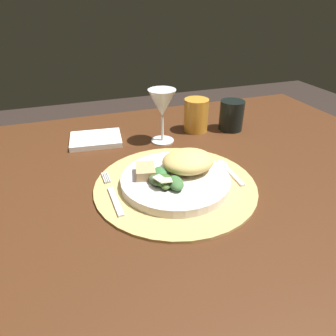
{
  "coord_description": "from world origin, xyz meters",
  "views": [
    {
      "loc": [
        -0.25,
        -0.57,
        1.12
      ],
      "look_at": [
        -0.05,
        0.01,
        0.76
      ],
      "focal_mm": 32.32,
      "sensor_mm": 36.0,
      "label": 1
    }
  ],
  "objects_px": {
    "napkin": "(96,139)",
    "fork": "(113,194)",
    "dinner_plate": "(175,180)",
    "wine_glass": "(163,105)",
    "dark_tumbler": "(231,115)",
    "dining_table": "(186,223)",
    "amber_tumbler": "(196,115)",
    "spoon": "(227,168)"
  },
  "relations": [
    {
      "from": "fork",
      "to": "napkin",
      "type": "xyz_separation_m",
      "value": [
        0.0,
        0.29,
        -0.0
      ]
    },
    {
      "from": "dining_table",
      "to": "spoon",
      "type": "xyz_separation_m",
      "value": [
        0.09,
        -0.02,
        0.16
      ]
    },
    {
      "from": "fork",
      "to": "wine_glass",
      "type": "distance_m",
      "value": 0.32
    },
    {
      "from": "dinner_plate",
      "to": "napkin",
      "type": "xyz_separation_m",
      "value": [
        -0.14,
        0.3,
        -0.01
      ]
    },
    {
      "from": "dinner_plate",
      "to": "spoon",
      "type": "xyz_separation_m",
      "value": [
        0.14,
        0.02,
        -0.01
      ]
    },
    {
      "from": "dining_table",
      "to": "fork",
      "type": "height_order",
      "value": "fork"
    },
    {
      "from": "dinner_plate",
      "to": "spoon",
      "type": "distance_m",
      "value": 0.14
    },
    {
      "from": "dining_table",
      "to": "napkin",
      "type": "height_order",
      "value": "napkin"
    },
    {
      "from": "dinner_plate",
      "to": "wine_glass",
      "type": "height_order",
      "value": "wine_glass"
    },
    {
      "from": "napkin",
      "to": "fork",
      "type": "bearing_deg",
      "value": -90.64
    },
    {
      "from": "dining_table",
      "to": "dark_tumbler",
      "type": "bearing_deg",
      "value": 42.35
    },
    {
      "from": "napkin",
      "to": "wine_glass",
      "type": "xyz_separation_m",
      "value": [
        0.19,
        -0.06,
        0.1
      ]
    },
    {
      "from": "dining_table",
      "to": "fork",
      "type": "bearing_deg",
      "value": -169.08
    },
    {
      "from": "amber_tumbler",
      "to": "napkin",
      "type": "bearing_deg",
      "value": 176.55
    },
    {
      "from": "wine_glass",
      "to": "dinner_plate",
      "type": "bearing_deg",
      "value": -101.68
    },
    {
      "from": "dinner_plate",
      "to": "fork",
      "type": "distance_m",
      "value": 0.14
    },
    {
      "from": "dark_tumbler",
      "to": "amber_tumbler",
      "type": "bearing_deg",
      "value": 165.47
    },
    {
      "from": "dining_table",
      "to": "spoon",
      "type": "height_order",
      "value": "spoon"
    },
    {
      "from": "wine_glass",
      "to": "dark_tumbler",
      "type": "bearing_deg",
      "value": 3.63
    },
    {
      "from": "wine_glass",
      "to": "dining_table",
      "type": "bearing_deg",
      "value": -90.42
    },
    {
      "from": "dinner_plate",
      "to": "napkin",
      "type": "bearing_deg",
      "value": 114.83
    },
    {
      "from": "fork",
      "to": "dark_tumbler",
      "type": "relative_size",
      "value": 1.86
    },
    {
      "from": "napkin",
      "to": "amber_tumbler",
      "type": "xyz_separation_m",
      "value": [
        0.31,
        -0.02,
        0.04
      ]
    },
    {
      "from": "dining_table",
      "to": "amber_tumbler",
      "type": "height_order",
      "value": "amber_tumbler"
    },
    {
      "from": "wine_glass",
      "to": "dark_tumbler",
      "type": "relative_size",
      "value": 1.66
    },
    {
      "from": "spoon",
      "to": "napkin",
      "type": "bearing_deg",
      "value": 135.32
    },
    {
      "from": "dinner_plate",
      "to": "wine_glass",
      "type": "xyz_separation_m",
      "value": [
        0.05,
        0.23,
        0.09
      ]
    },
    {
      "from": "napkin",
      "to": "dark_tumbler",
      "type": "xyz_separation_m",
      "value": [
        0.41,
        -0.05,
        0.04
      ]
    },
    {
      "from": "napkin",
      "to": "dark_tumbler",
      "type": "relative_size",
      "value": 1.57
    },
    {
      "from": "dining_table",
      "to": "amber_tumbler",
      "type": "distance_m",
      "value": 0.34
    },
    {
      "from": "dinner_plate",
      "to": "dark_tumbler",
      "type": "relative_size",
      "value": 2.64
    },
    {
      "from": "dining_table",
      "to": "dinner_plate",
      "type": "bearing_deg",
      "value": -140.63
    },
    {
      "from": "napkin",
      "to": "amber_tumbler",
      "type": "bearing_deg",
      "value": -3.45
    },
    {
      "from": "dinner_plate",
      "to": "fork",
      "type": "bearing_deg",
      "value": 178.97
    },
    {
      "from": "fork",
      "to": "napkin",
      "type": "relative_size",
      "value": 1.18
    },
    {
      "from": "dinner_plate",
      "to": "spoon",
      "type": "relative_size",
      "value": 1.99
    },
    {
      "from": "dinner_plate",
      "to": "napkin",
      "type": "relative_size",
      "value": 1.68
    },
    {
      "from": "wine_glass",
      "to": "amber_tumbler",
      "type": "distance_m",
      "value": 0.14
    },
    {
      "from": "fork",
      "to": "wine_glass",
      "type": "height_order",
      "value": "wine_glass"
    },
    {
      "from": "fork",
      "to": "wine_glass",
      "type": "relative_size",
      "value": 1.12
    },
    {
      "from": "amber_tumbler",
      "to": "dark_tumbler",
      "type": "relative_size",
      "value": 1.09
    },
    {
      "from": "dinner_plate",
      "to": "amber_tumbler",
      "type": "bearing_deg",
      "value": 58.43
    }
  ]
}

